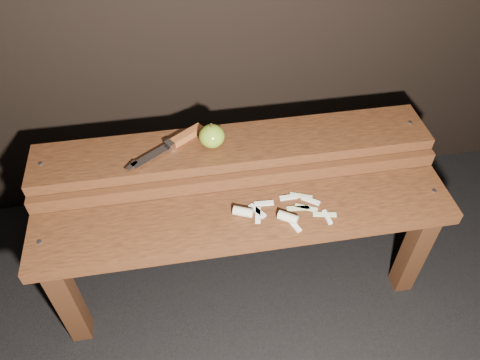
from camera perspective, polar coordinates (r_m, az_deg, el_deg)
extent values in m
plane|color=black|center=(1.68, 0.35, -12.18)|extent=(60.00, 60.00, 0.00)
cube|color=#361B0D|center=(1.51, -20.18, -13.73)|extent=(0.06, 0.06, 0.38)
cube|color=#361B0D|center=(1.62, 20.43, -8.16)|extent=(0.06, 0.06, 0.38)
cube|color=#472311|center=(1.33, 0.79, -4.88)|extent=(1.20, 0.20, 0.04)
cylinder|color=slate|center=(1.36, -23.26, -6.96)|extent=(0.01, 0.01, 0.00)
cylinder|color=slate|center=(1.49, 22.59, -1.21)|extent=(0.01, 0.01, 0.00)
cube|color=#361B0D|center=(1.65, -19.69, -4.08)|extent=(0.06, 0.06, 0.46)
cube|color=#361B0D|center=(1.75, 16.89, 0.37)|extent=(0.06, 0.06, 0.46)
cube|color=#472311|center=(1.37, -0.03, -0.14)|extent=(1.20, 0.02, 0.05)
cube|color=#472311|center=(1.42, -0.74, 4.00)|extent=(1.20, 0.18, 0.04)
cylinder|color=slate|center=(1.45, -23.14, 1.84)|extent=(0.01, 0.01, 0.00)
cylinder|color=slate|center=(1.57, 20.04, 6.60)|extent=(0.01, 0.01, 0.00)
ellipsoid|color=olive|center=(1.38, -3.45, 5.37)|extent=(0.08, 0.08, 0.07)
cylinder|color=#382314|center=(1.35, -3.52, 6.66)|extent=(0.01, 0.01, 0.01)
cube|color=brown|center=(1.42, -6.47, 5.42)|extent=(0.11, 0.08, 0.02)
cube|color=silver|center=(1.39, -8.55, 4.19)|extent=(0.03, 0.04, 0.02)
cube|color=silver|center=(1.37, -10.87, 2.80)|extent=(0.12, 0.09, 0.00)
cube|color=silver|center=(1.35, -13.07, 1.70)|extent=(0.04, 0.04, 0.00)
cube|color=beige|center=(1.30, 6.58, -5.40)|extent=(0.03, 0.06, 0.01)
cube|color=beige|center=(1.31, 2.20, -4.28)|extent=(0.03, 0.06, 0.01)
cube|color=beige|center=(1.36, 5.93, -2.11)|extent=(0.05, 0.02, 0.01)
cube|color=beige|center=(1.32, 2.11, -3.78)|extent=(0.05, 0.06, 0.01)
cube|color=beige|center=(1.33, 10.58, -4.45)|extent=(0.02, 0.05, 0.01)
cube|color=beige|center=(1.34, 2.92, -2.87)|extent=(0.06, 0.02, 0.01)
cube|color=beige|center=(1.36, 8.64, -2.49)|extent=(0.05, 0.04, 0.01)
cylinder|color=#C9BB8C|center=(1.30, 5.86, -4.56)|extent=(0.06, 0.05, 0.03)
cylinder|color=#C9BB8C|center=(1.30, 0.38, -3.89)|extent=(0.06, 0.05, 0.03)
cube|color=#BCC988|center=(1.37, 7.45, -1.94)|extent=(0.07, 0.04, 0.00)
cube|color=#BCC988|center=(1.34, 8.08, -3.37)|extent=(0.06, 0.04, 0.00)
cube|color=#BCC988|center=(1.34, 7.10, -3.43)|extent=(0.07, 0.02, 0.00)
cube|color=#BCC988|center=(1.33, 10.27, -4.15)|extent=(0.07, 0.03, 0.00)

